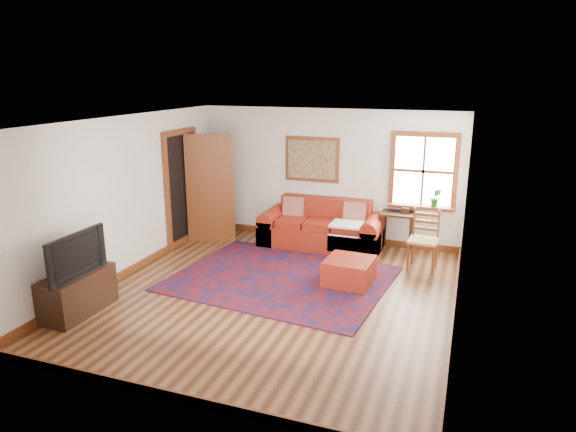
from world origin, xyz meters
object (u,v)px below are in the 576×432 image
at_px(media_cabinet, 78,293).
at_px(side_table, 398,219).
at_px(red_leather_sofa, 322,231).
at_px(red_ottoman, 349,271).
at_px(ladder_back_chair, 424,237).

bearing_deg(media_cabinet, side_table, 47.70).
xyz_separation_m(side_table, media_cabinet, (-3.64, -4.00, -0.31)).
bearing_deg(red_leather_sofa, red_ottoman, -60.58).
xyz_separation_m(red_ottoman, side_table, (0.46, 1.80, 0.39)).
xyz_separation_m(red_leather_sofa, side_table, (1.35, 0.21, 0.30)).
relative_size(red_leather_sofa, ladder_back_chair, 2.27).
relative_size(red_leather_sofa, side_table, 3.10).
height_order(side_table, ladder_back_chair, ladder_back_chair).
relative_size(red_ottoman, side_table, 0.97).
distance_m(ladder_back_chair, media_cabinet, 5.30).
bearing_deg(side_table, ladder_back_chair, -53.82).
distance_m(red_ottoman, media_cabinet, 3.87).
bearing_deg(media_cabinet, red_leather_sofa, 58.90).
height_order(side_table, media_cabinet, side_table).
bearing_deg(red_leather_sofa, side_table, 8.88).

